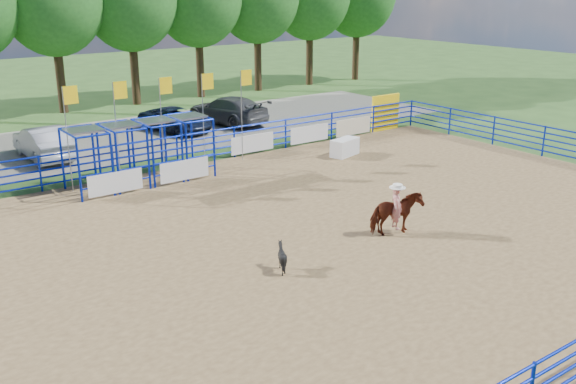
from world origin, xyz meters
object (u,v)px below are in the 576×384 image
object	(u,v)px
calf	(282,257)
car_d	(227,110)
announcer_table	(345,147)
car_b	(43,142)
horse_and_rider	(396,210)
car_c	(176,120)

from	to	relation	value
calf	car_d	distance (m)	20.66
announcer_table	calf	xyz separation A→B (m)	(-9.97, -8.71, -0.01)
calf	car_b	xyz separation A→B (m)	(-1.84, 16.69, 0.37)
horse_and_rider	car_d	xyz separation A→B (m)	(4.63, 18.42, -0.07)
horse_and_rider	car_b	bearing A→B (deg)	111.28
horse_and_rider	calf	size ratio (longest dim) A/B	3.04
car_b	car_c	distance (m)	7.90
calf	car_c	distance (m)	19.29
announcer_table	car_d	distance (m)	9.77
announcer_table	calf	world-z (taller)	announcer_table
announcer_table	car_b	size ratio (longest dim) A/B	0.32
announcer_table	calf	distance (m)	13.24
horse_and_rider	car_b	size ratio (longest dim) A/B	0.51
announcer_table	horse_and_rider	xyz separation A→B (m)	(-5.33, -8.67, 0.44)
announcer_table	car_b	distance (m)	14.26
announcer_table	horse_and_rider	bearing A→B (deg)	-121.56
announcer_table	horse_and_rider	distance (m)	10.19
car_d	car_c	bearing A→B (deg)	-11.84
calf	car_d	size ratio (longest dim) A/B	0.15
horse_and_rider	car_c	distance (m)	18.38
car_b	car_d	bearing A→B (deg)	-171.71
car_b	car_c	world-z (taller)	car_b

